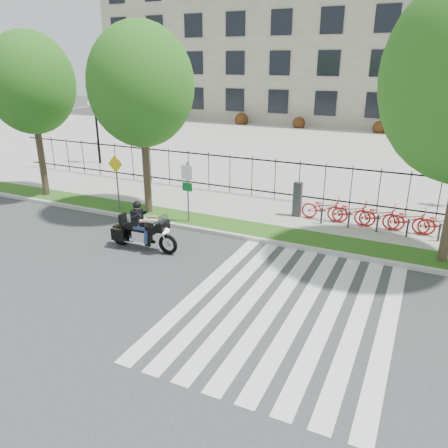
% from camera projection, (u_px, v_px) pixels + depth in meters
% --- Properties ---
extents(ground, '(120.00, 120.00, 0.00)m').
position_uv_depth(ground, '(144.00, 274.00, 14.13)').
color(ground, '#333336').
rests_on(ground, ground).
extents(curb, '(60.00, 0.20, 0.15)m').
position_uv_depth(curb, '(204.00, 230.00, 17.57)').
color(curb, '#B1AEA7').
rests_on(curb, ground).
extents(grass_verge, '(60.00, 1.50, 0.15)m').
position_uv_depth(grass_verge, '(213.00, 224.00, 18.29)').
color(grass_verge, '#1F4F13').
rests_on(grass_verge, ground).
extents(sidewalk, '(60.00, 3.50, 0.15)m').
position_uv_depth(sidewalk, '(237.00, 207.00, 20.40)').
color(sidewalk, '#99968F').
rests_on(sidewalk, ground).
extents(plaza, '(80.00, 34.00, 0.10)m').
position_uv_depth(plaza, '(325.00, 146.00, 35.26)').
color(plaza, '#99968F').
rests_on(plaza, ground).
extents(crosswalk_stripes, '(5.70, 8.00, 0.01)m').
position_uv_depth(crosswalk_stripes, '(287.00, 307.00, 12.18)').
color(crosswalk_stripes, silver).
rests_on(crosswalk_stripes, ground).
extents(iron_fence, '(30.00, 0.06, 2.00)m').
position_uv_depth(iron_fence, '(252.00, 176.00, 21.51)').
color(iron_fence, black).
rests_on(iron_fence, sidewalk).
extents(office_building, '(60.00, 21.90, 20.15)m').
position_uv_depth(office_building, '(374.00, 28.00, 48.63)').
color(office_building, gray).
rests_on(office_building, ground).
extents(lamp_post_left, '(1.06, 0.70, 4.25)m').
position_uv_depth(lamp_post_left, '(96.00, 115.00, 28.00)').
color(lamp_post_left, black).
rests_on(lamp_post_left, ground).
extents(street_tree_0, '(4.06, 4.06, 7.70)m').
position_uv_depth(street_tree_0, '(31.00, 84.00, 20.20)').
color(street_tree_0, '#3B2E20').
rests_on(street_tree_0, grass_verge).
extents(street_tree_1, '(4.34, 4.34, 7.89)m').
position_uv_depth(street_tree_1, '(141.00, 86.00, 17.68)').
color(street_tree_1, '#3B2E20').
rests_on(street_tree_1, grass_verge).
extents(bike_share_station, '(11.16, 0.88, 1.50)m').
position_uv_depth(bike_share_station, '(438.00, 224.00, 16.57)').
color(bike_share_station, '#2D2D33').
rests_on(bike_share_station, sidewalk).
extents(sign_pole_regulatory, '(0.50, 0.09, 2.50)m').
position_uv_depth(sign_pole_regulatory, '(187.00, 185.00, 17.79)').
color(sign_pole_regulatory, '#59595B').
rests_on(sign_pole_regulatory, grass_verge).
extents(sign_pole_warning, '(0.78, 0.09, 2.49)m').
position_uv_depth(sign_pole_warning, '(116.00, 175.00, 19.25)').
color(sign_pole_warning, '#59595B').
rests_on(sign_pole_warning, grass_verge).
extents(motorcycle_rider, '(2.83, 0.83, 2.19)m').
position_uv_depth(motorcycle_rider, '(142.00, 230.00, 15.75)').
color(motorcycle_rider, black).
rests_on(motorcycle_rider, ground).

